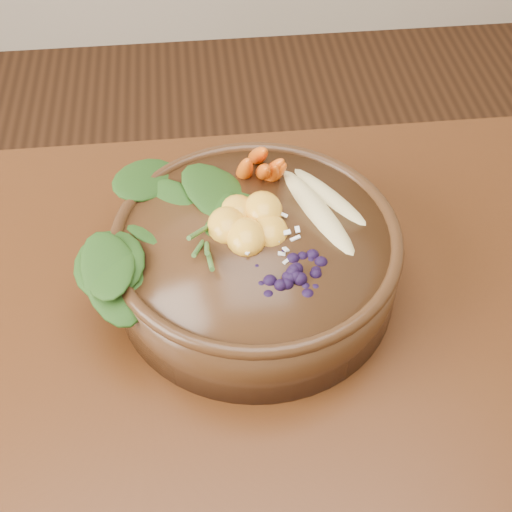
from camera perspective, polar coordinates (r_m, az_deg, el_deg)
The scene contains 8 objects.
dining_table at distance 0.82m, azimuth -2.05°, elevation -15.55°, with size 1.60×0.90×0.75m.
stoneware_bowl at distance 0.80m, azimuth 0.00°, elevation -0.49°, with size 0.32×0.32×0.09m, color #472913.
kale_heap at distance 0.78m, azimuth -5.61°, elevation 4.50°, with size 0.21×0.19×0.05m, color #264B17, non-canonical shape.
carrot_cluster at distance 0.82m, azimuth 0.34°, elevation 8.94°, with size 0.07×0.07×0.09m, color #DE5D13, non-canonical shape.
banana_halves at distance 0.80m, azimuth 5.47°, elevation 5.01°, with size 0.12×0.18×0.03m.
mandarin_cluster at distance 0.77m, azimuth -0.62°, elevation 3.52°, with size 0.09×0.10×0.03m, color #FAAC2B, non-canonical shape.
blueberry_pile at distance 0.72m, azimuth 2.93°, elevation -0.24°, with size 0.15×0.11×0.04m, color black, non-canonical shape.
coconut_flakes at distance 0.75m, azimuth 1.00°, elevation 0.93°, with size 0.10×0.08×0.01m, color white, non-canonical shape.
Camera 1 is at (-0.01, -0.38, 1.39)m, focal length 50.00 mm.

